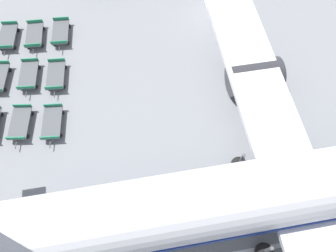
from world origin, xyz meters
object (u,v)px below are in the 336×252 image
(baggage_dolly_row_mid_b_col_b, at_px, (29,75))
(baggage_dolly_row_far_col_a, at_px, (61,32))
(baggage_dolly_row_mid_b_col_a, at_px, (35,35))
(airplane, at_px, (317,185))
(baggage_dolly_row_far_col_c, at_px, (52,123))
(baggage_dolly_row_mid_b_col_c, at_px, (20,123))
(baggage_dolly_row_mid_a_col_a, at_px, (8,37))
(baggage_dolly_row_far_col_b, at_px, (56,75))

(baggage_dolly_row_mid_b_col_b, height_order, baggage_dolly_row_far_col_a, same)
(baggage_dolly_row_mid_b_col_a, xyz_separation_m, baggage_dolly_row_far_col_a, (0.17, 2.33, 0.00))
(airplane, height_order, baggage_dolly_row_far_col_c, airplane)
(baggage_dolly_row_mid_b_col_b, relative_size, baggage_dolly_row_far_col_a, 1.00)
(airplane, height_order, baggage_dolly_row_mid_b_col_a, airplane)
(airplane, height_order, baggage_dolly_row_mid_b_col_c, airplane)
(baggage_dolly_row_mid_b_col_b, bearing_deg, baggage_dolly_row_mid_a_col_a, -159.91)
(baggage_dolly_row_mid_b_col_a, bearing_deg, airplane, 42.89)
(baggage_dolly_row_far_col_c, bearing_deg, baggage_dolly_row_mid_b_col_a, -173.51)
(airplane, bearing_deg, baggage_dolly_row_far_col_c, -120.10)
(baggage_dolly_row_mid_b_col_c, distance_m, baggage_dolly_row_far_col_a, 9.52)
(baggage_dolly_row_mid_b_col_b, bearing_deg, baggage_dolly_row_far_col_b, 77.11)
(baggage_dolly_row_far_col_b, bearing_deg, baggage_dolly_row_mid_b_col_c, -36.86)
(baggage_dolly_row_far_col_c, bearing_deg, baggage_dolly_row_mid_b_col_c, -101.43)
(baggage_dolly_row_mid_b_col_a, height_order, baggage_dolly_row_far_col_a, same)
(airplane, bearing_deg, baggage_dolly_row_far_col_a, -140.85)
(airplane, bearing_deg, baggage_dolly_row_far_col_b, -131.31)
(baggage_dolly_row_mid_b_col_b, relative_size, baggage_dolly_row_mid_b_col_c, 1.00)
(airplane, distance_m, baggage_dolly_row_far_col_b, 21.63)
(airplane, xyz_separation_m, baggage_dolly_row_mid_b_col_c, (-10.15, -19.11, -2.80))
(baggage_dolly_row_far_col_a, distance_m, baggage_dolly_row_far_col_b, 4.81)
(baggage_dolly_row_far_col_c, bearing_deg, baggage_dolly_row_far_col_b, 172.95)
(airplane, distance_m, baggage_dolly_row_mid_b_col_b, 23.66)
(airplane, height_order, baggage_dolly_row_far_col_b, airplane)
(baggage_dolly_row_far_col_b, bearing_deg, baggage_dolly_row_far_col_a, 171.61)
(baggage_dolly_row_mid_a_col_a, xyz_separation_m, baggage_dolly_row_far_col_a, (0.51, 4.69, 0.00))
(baggage_dolly_row_mid_a_col_a, relative_size, baggage_dolly_row_far_col_b, 1.00)
(baggage_dolly_row_far_col_b, xyz_separation_m, baggage_dolly_row_far_col_c, (4.50, -0.56, 0.00))
(baggage_dolly_row_mid_a_col_a, xyz_separation_m, baggage_dolly_row_far_col_b, (5.28, 3.99, 0.00))
(baggage_dolly_row_mid_b_col_b, xyz_separation_m, baggage_dolly_row_far_col_c, (5.01, 1.69, 0.00))
(baggage_dolly_row_mid_b_col_a, bearing_deg, baggage_dolly_row_far_col_b, 18.27)
(baggage_dolly_row_far_col_a, relative_size, baggage_dolly_row_far_col_c, 1.00)
(airplane, relative_size, baggage_dolly_row_mid_b_col_a, 12.94)
(baggage_dolly_row_far_col_a, xyz_separation_m, baggage_dolly_row_far_col_b, (4.76, -0.70, 0.00))
(airplane, relative_size, baggage_dolly_row_mid_a_col_a, 12.88)
(airplane, bearing_deg, baggage_dolly_row_mid_b_col_c, -117.98)
(baggage_dolly_row_far_col_b, bearing_deg, baggage_dolly_row_mid_b_col_a, -161.73)
(airplane, bearing_deg, baggage_dolly_row_mid_b_col_b, -128.63)
(baggage_dolly_row_mid_b_col_b, distance_m, baggage_dolly_row_far_col_b, 2.31)
(baggage_dolly_row_mid_b_col_a, xyz_separation_m, baggage_dolly_row_mid_b_col_b, (4.42, -0.62, 0.00))
(baggage_dolly_row_mid_a_col_a, bearing_deg, baggage_dolly_row_mid_b_col_b, 20.09)
(baggage_dolly_row_far_col_a, bearing_deg, baggage_dolly_row_far_col_b, -8.39)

